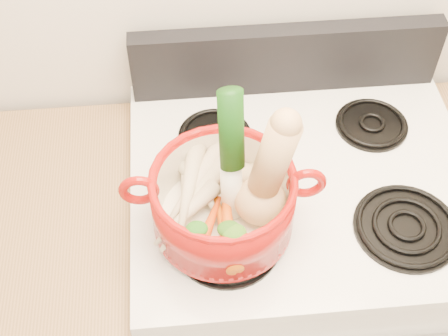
{
  "coord_description": "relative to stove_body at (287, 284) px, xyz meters",
  "views": [
    {
      "loc": [
        -0.26,
        0.54,
        2.05
      ],
      "look_at": [
        -0.19,
        1.26,
        1.17
      ],
      "focal_mm": 50.0,
      "sensor_mm": 36.0,
      "label": 1
    }
  ],
  "objects": [
    {
      "name": "cooktop",
      "position": [
        0.0,
        0.0,
        0.47
      ],
      "size": [
        0.78,
        0.67,
        0.03
      ],
      "primitive_type": "cube",
      "color": "silver",
      "rests_on": "stove_body"
    },
    {
      "name": "leek",
      "position": [
        -0.18,
        -0.1,
        0.69
      ],
      "size": [
        0.06,
        0.11,
        0.32
      ],
      "primitive_type": "cylinder",
      "rotation": [
        -0.19,
        0.0,
        0.1
      ],
      "color": "white",
      "rests_on": "dutch_oven"
    },
    {
      "name": "parsnip_1",
      "position": [
        -0.26,
        -0.12,
        0.57
      ],
      "size": [
        0.17,
        0.21,
        0.07
      ],
      "primitive_type": "cone",
      "rotation": [
        1.66,
        0.0,
        -0.63
      ],
      "color": "beige",
      "rests_on": "dutch_oven"
    },
    {
      "name": "carrot_0",
      "position": [
        -0.2,
        -0.18,
        0.56
      ],
      "size": [
        0.06,
        0.18,
        0.05
      ],
      "primitive_type": "cone",
      "rotation": [
        1.66,
        0.0,
        0.13
      ],
      "color": "#CF520A",
      "rests_on": "dutch_oven"
    },
    {
      "name": "carrot_1",
      "position": [
        -0.23,
        -0.17,
        0.56
      ],
      "size": [
        0.09,
        0.15,
        0.04
      ],
      "primitive_type": "cone",
      "rotation": [
        1.66,
        0.0,
        -0.4
      ],
      "color": "red",
      "rests_on": "dutch_oven"
    },
    {
      "name": "parsnip_4",
      "position": [
        -0.24,
        -0.06,
        0.58
      ],
      "size": [
        0.18,
        0.22,
        0.07
      ],
      "primitive_type": "cone",
      "rotation": [
        1.66,
        0.0,
        -0.62
      ],
      "color": "beige",
      "rests_on": "dutch_oven"
    },
    {
      "name": "burner_front_right",
      "position": [
        0.19,
        -0.16,
        0.5
      ],
      "size": [
        0.22,
        0.22,
        0.02
      ],
      "primitive_type": "cylinder",
      "color": "black",
      "rests_on": "cooktop"
    },
    {
      "name": "carrot_2",
      "position": [
        -0.19,
        -0.15,
        0.57
      ],
      "size": [
        0.04,
        0.18,
        0.05
      ],
      "primitive_type": "cone",
      "rotation": [
        1.66,
        0.0,
        -0.06
      ],
      "color": "#C54F09",
      "rests_on": "dutch_oven"
    },
    {
      "name": "control_backsplash",
      "position": [
        0.0,
        0.3,
        0.58
      ],
      "size": [
        0.76,
        0.05,
        0.18
      ],
      "primitive_type": "cube",
      "color": "black",
      "rests_on": "cooktop"
    },
    {
      "name": "pot_handle_left",
      "position": [
        -0.36,
        -0.11,
        0.63
      ],
      "size": [
        0.08,
        0.02,
        0.08
      ],
      "primitive_type": "torus",
      "rotation": [
        1.57,
        0.0,
        -0.04
      ],
      "color": "#970E0A",
      "rests_on": "dutch_oven"
    },
    {
      "name": "burner_front_left",
      "position": [
        -0.19,
        -0.16,
        0.5
      ],
      "size": [
        0.22,
        0.22,
        0.02
      ],
      "primitive_type": "cylinder",
      "color": "black",
      "rests_on": "cooktop"
    },
    {
      "name": "parsnip_0",
      "position": [
        -0.26,
        -0.07,
        0.56
      ],
      "size": [
        0.06,
        0.23,
        0.06
      ],
      "primitive_type": "cone",
      "rotation": [
        1.66,
        0.0,
        -0.08
      ],
      "color": "beige",
      "rests_on": "dutch_oven"
    },
    {
      "name": "pot_handle_right",
      "position": [
        -0.03,
        -0.13,
        0.63
      ],
      "size": [
        0.08,
        0.02,
        0.08
      ],
      "primitive_type": "torus",
      "rotation": [
        1.57,
        0.0,
        -0.04
      ],
      "color": "#970E0A",
      "rests_on": "dutch_oven"
    },
    {
      "name": "ginger",
      "position": [
        -0.15,
        -0.04,
        0.56
      ],
      "size": [
        0.09,
        0.08,
        0.04
      ],
      "primitive_type": "ellipsoid",
      "rotation": [
        0.0,
        0.0,
        0.33
      ],
      "color": "tan",
      "rests_on": "dutch_oven"
    },
    {
      "name": "dutch_oven",
      "position": [
        -0.19,
        -0.12,
        0.58
      ],
      "size": [
        0.3,
        0.3,
        0.14
      ],
      "primitive_type": "cylinder",
      "rotation": [
        0.0,
        0.0,
        -0.04
      ],
      "color": "#970E0A",
      "rests_on": "burner_front_left"
    },
    {
      "name": "burner_back_right",
      "position": [
        0.19,
        0.14,
        0.5
      ],
      "size": [
        0.17,
        0.17,
        0.02
      ],
      "primitive_type": "cylinder",
      "color": "black",
      "rests_on": "cooktop"
    },
    {
      "name": "parsnip_3",
      "position": [
        -0.27,
        -0.14,
        0.58
      ],
      "size": [
        0.16,
        0.15,
        0.05
      ],
      "primitive_type": "cone",
      "rotation": [
        1.66,
        0.0,
        -0.84
      ],
      "color": "beige",
      "rests_on": "dutch_oven"
    },
    {
      "name": "burner_back_left",
      "position": [
        -0.19,
        0.14,
        0.5
      ],
      "size": [
        0.17,
        0.17,
        0.02
      ],
      "primitive_type": "cylinder",
      "color": "black",
      "rests_on": "cooktop"
    },
    {
      "name": "squash",
      "position": [
        -0.11,
        -0.13,
        0.67
      ],
      "size": [
        0.17,
        0.13,
        0.28
      ],
      "primitive_type": null,
      "rotation": [
        0.0,
        0.18,
        -0.14
      ],
      "color": "tan",
      "rests_on": "dutch_oven"
    },
    {
      "name": "stove_body",
      "position": [
        0.0,
        0.0,
        0.0
      ],
      "size": [
        0.76,
        0.65,
        0.92
      ],
      "primitive_type": "cube",
      "color": "white",
      "rests_on": "floor"
    },
    {
      "name": "parsnip_5",
      "position": [
        -0.26,
        -0.08,
        0.59
      ],
      "size": [
        0.1,
        0.25,
        0.07
      ],
      "primitive_type": "cone",
      "rotation": [
        1.66,
        0.0,
        -0.23
      ],
      "color": "beige",
      "rests_on": "dutch_oven"
    },
    {
      "name": "parsnip_2",
      "position": [
        -0.24,
        -0.06,
        0.57
      ],
      "size": [
        0.12,
        0.18,
        0.06
      ],
      "primitive_type": "cone",
      "rotation": [
        1.66,
        0.0,
        0.5
      ],
      "color": "beige",
      "rests_on": "dutch_oven"
    }
  ]
}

